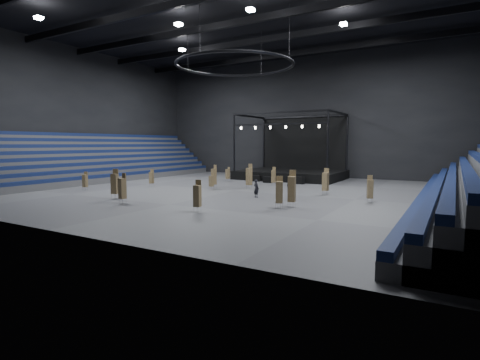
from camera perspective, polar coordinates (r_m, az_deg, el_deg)
The scene contains 30 objects.
floor at distance 39.63m, azimuth -0.79°, elevation -1.65°, with size 50.00×50.00×0.00m, color #4A4A4D.
ceiling at distance 41.43m, azimuth -0.83°, elevation 23.89°, with size 50.00×42.00×0.20m, color black.
wall_back at distance 58.50m, azimuth 9.93°, elevation 9.41°, with size 50.00×0.20×18.00m, color black.
wall_front at distance 24.18m, azimuth -28.16°, elevation 14.53°, with size 50.00×0.20×18.00m, color black.
wall_left at distance 56.51m, azimuth -23.45°, elevation 9.18°, with size 0.20×42.00×18.00m, color black.
bleachers_left at distance 54.82m, azimuth -21.87°, elevation 1.76°, with size 7.20×40.00×6.40m.
stage at distance 54.02m, azimuth 8.06°, elevation 1.76°, with size 14.00×10.00×9.20m.
truss_ring at distance 40.13m, azimuth -0.82°, elevation 17.10°, with size 12.30×12.30×5.15m.
roof_girders at distance 41.18m, azimuth -0.83°, elevation 22.83°, with size 49.00×30.35×0.70m.
floodlights at distance 37.78m, azimuth -4.21°, elevation 23.47°, with size 28.60×16.60×0.25m.
flight_case_left at distance 49.62m, azimuth 2.39°, elevation 0.25°, with size 1.18×0.59×0.79m, color black.
flight_case_mid at distance 47.87m, azimuth 4.26°, elevation 0.04°, with size 1.16×0.58×0.78m, color black.
flight_case_right at distance 46.91m, azimuth 8.94°, elevation -0.05°, with size 1.35×0.67×0.90m, color black.
chair_stack_0 at distance 28.77m, azimuth 6.01°, elevation -1.78°, with size 0.67×0.67×2.50m.
chair_stack_1 at distance 27.38m, azimuth -6.51°, elevation -2.33°, with size 0.54×0.54×2.35m.
chair_stack_2 at distance 33.90m, azimuth 7.93°, elevation -1.35°, with size 0.52×0.52×1.71m.
chair_stack_3 at distance 29.39m, azimuth 7.90°, elevation -1.27°, with size 0.62×0.62×2.93m.
chair_stack_4 at distance 41.20m, azimuth 1.41°, elevation 0.61°, with size 0.62×0.62×2.77m.
chair_stack_5 at distance 32.51m, azimuth -17.49°, elevation -1.16°, with size 0.56×0.56×2.53m.
chair_stack_6 at distance 42.16m, azimuth -4.00°, elevation 0.58°, with size 0.59×0.59×2.61m.
chair_stack_7 at distance 37.15m, azimuth 12.90°, elevation -0.18°, with size 0.57×0.57×2.61m.
chair_stack_8 at distance 44.83m, azimuth 5.13°, elevation 0.63°, with size 0.46×0.46×2.21m.
chair_stack_9 at distance 33.36m, azimuth 19.21°, elevation -1.24°, with size 0.59×0.59×2.32m.
chair_stack_10 at distance 44.72m, azimuth -13.33°, elevation 0.38°, with size 0.52×0.52×2.00m.
chair_stack_11 at distance 43.12m, azimuth -22.54°, elevation -0.08°, with size 0.52×0.52×2.01m.
chair_stack_12 at distance 40.58m, azimuth -4.39°, elevation -0.14°, with size 0.56×0.56×1.77m.
chair_stack_13 at distance 49.37m, azimuth -1.89°, elevation 0.96°, with size 0.58×0.58×1.92m.
chair_stack_14 at distance 35.67m, azimuth -18.54°, elevation -0.48°, with size 0.68×0.68×2.69m.
man_center at distance 34.64m, azimuth 2.50°, elevation -1.30°, with size 0.61×0.40×1.67m, color black.
crew_member at distance 39.01m, azimuth 7.58°, elevation -0.67°, with size 0.75×0.59×1.55m, color black.
Camera 1 is at (20.13, -33.77, 4.95)m, focal length 28.00 mm.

